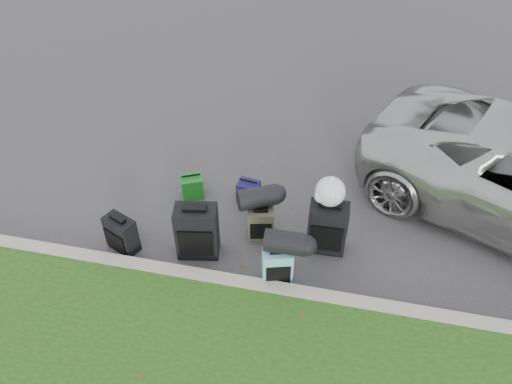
% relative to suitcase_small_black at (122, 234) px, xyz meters
% --- Properties ---
extents(ground, '(120.00, 120.00, 0.00)m').
position_rel_suitcase_small_black_xyz_m(ground, '(1.72, 0.66, -0.26)').
color(ground, '#383535').
rests_on(ground, ground).
extents(curb, '(120.00, 0.18, 0.15)m').
position_rel_suitcase_small_black_xyz_m(curb, '(1.72, -0.34, -0.18)').
color(curb, '#9E937F').
rests_on(curb, ground).
extents(suitcase_small_black, '(0.47, 0.38, 0.52)m').
position_rel_suitcase_small_black_xyz_m(suitcase_small_black, '(0.00, 0.00, 0.00)').
color(suitcase_small_black, black).
rests_on(suitcase_small_black, ground).
extents(suitcase_large_black_left, '(0.58, 0.41, 0.77)m').
position_rel_suitcase_small_black_xyz_m(suitcase_large_black_left, '(1.00, 0.14, 0.13)').
color(suitcase_large_black_left, black).
rests_on(suitcase_large_black_left, ground).
extents(suitcase_olive, '(0.39, 0.29, 0.48)m').
position_rel_suitcase_small_black_xyz_m(suitcase_olive, '(1.74, 0.59, -0.02)').
color(suitcase_olive, '#383525').
rests_on(suitcase_olive, ground).
extents(suitcase_teal, '(0.41, 0.31, 0.52)m').
position_rel_suitcase_small_black_xyz_m(suitcase_teal, '(2.10, -0.11, 0.00)').
color(suitcase_teal, '#589AA2').
rests_on(suitcase_teal, ground).
extents(suitcase_large_black_right, '(0.51, 0.31, 0.75)m').
position_rel_suitcase_small_black_xyz_m(suitcase_large_black_right, '(2.63, 0.56, 0.11)').
color(suitcase_large_black_right, black).
rests_on(suitcase_large_black_right, ground).
extents(tote_green, '(0.38, 0.35, 0.35)m').
position_rel_suitcase_small_black_xyz_m(tote_green, '(0.58, 1.20, -0.09)').
color(tote_green, '#1A7720').
rests_on(tote_green, ground).
extents(tote_navy, '(0.33, 0.28, 0.32)m').
position_rel_suitcase_small_black_xyz_m(tote_navy, '(1.42, 1.28, -0.10)').
color(tote_navy, '#1B1650').
rests_on(tote_navy, ground).
extents(duffel_left, '(0.60, 0.49, 0.28)m').
position_rel_suitcase_small_black_xyz_m(duffel_left, '(1.68, 0.69, 0.36)').
color(duffel_left, black).
rests_on(duffel_left, suitcase_olive).
extents(duffel_right, '(0.50, 0.29, 0.28)m').
position_rel_suitcase_small_black_xyz_m(duffel_right, '(2.17, -0.07, 0.40)').
color(duffel_right, black).
rests_on(duffel_right, suitcase_teal).
extents(trash_bag, '(0.38, 0.38, 0.38)m').
position_rel_suitcase_small_black_xyz_m(trash_bag, '(2.61, 0.63, 0.68)').
color(trash_bag, white).
rests_on(trash_bag, suitcase_large_black_right).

